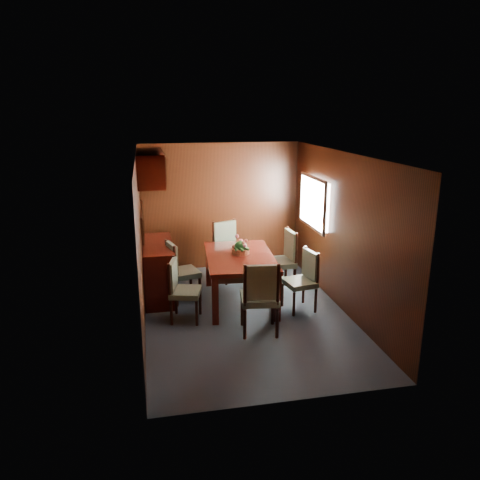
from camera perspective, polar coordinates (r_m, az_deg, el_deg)
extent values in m
plane|color=#323C44|center=(7.21, 0.66, -8.94)|extent=(4.50, 4.50, 0.00)
cube|color=black|center=(6.65, -12.04, -0.42)|extent=(0.02, 4.50, 2.40)
cube|color=black|center=(7.25, 12.37, 0.91)|extent=(0.02, 4.50, 2.40)
cube|color=black|center=(8.94, -2.36, 4.09)|extent=(3.00, 0.02, 2.40)
cube|color=black|center=(4.74, 6.50, -6.93)|extent=(3.00, 0.02, 2.40)
cube|color=black|center=(6.57, 0.73, 10.41)|extent=(3.00, 4.50, 0.02)
cube|color=white|center=(8.18, 9.27, 4.56)|extent=(0.14, 1.10, 0.80)
cube|color=#B2B2B7|center=(8.15, 8.81, 4.55)|extent=(0.04, 1.20, 0.90)
cube|color=black|center=(7.60, -11.84, 2.25)|extent=(0.03, 1.36, 0.41)
cube|color=silver|center=(7.60, -11.71, 2.26)|extent=(0.01, 1.30, 0.35)
cube|color=black|center=(7.45, -10.89, 8.69)|extent=(0.40, 1.40, 0.50)
cube|color=black|center=(7.83, -9.89, -3.57)|extent=(0.48, 1.40, 0.90)
cube|color=black|center=(6.75, -3.05, -7.43)|extent=(0.10, 0.10, 0.72)
cube|color=black|center=(6.86, 4.57, -7.04)|extent=(0.10, 0.10, 0.72)
cube|color=black|center=(8.17, -3.85, -3.19)|extent=(0.10, 0.10, 0.72)
cube|color=black|center=(8.27, 2.44, -2.94)|extent=(0.10, 0.10, 0.72)
cube|color=black|center=(7.39, -0.02, -2.73)|extent=(1.03, 1.61, 0.10)
cube|color=black|center=(7.36, -0.02, -2.12)|extent=(1.16, 1.74, 0.06)
cylinder|color=black|center=(7.19, -7.79, -7.52)|extent=(0.04, 0.04, 0.37)
cylinder|color=black|center=(6.85, -8.37, -8.79)|extent=(0.04, 0.04, 0.37)
cylinder|color=black|center=(7.14, -4.89, -7.62)|extent=(0.04, 0.04, 0.37)
cylinder|color=black|center=(6.79, -5.31, -8.91)|extent=(0.04, 0.04, 0.37)
cube|color=#58664E|center=(6.89, -6.65, -6.34)|extent=(0.52, 0.53, 0.08)
cylinder|color=black|center=(7.01, -8.02, -3.81)|extent=(0.04, 0.04, 0.50)
cylinder|color=black|center=(6.66, -8.62, -4.92)|extent=(0.04, 0.04, 0.50)
cube|color=#58664E|center=(6.83, -8.16, -4.20)|extent=(0.15, 0.41, 0.42)
cylinder|color=black|center=(7.81, -8.70, -5.53)|extent=(0.05, 0.05, 0.40)
cylinder|color=black|center=(7.45, -7.71, -6.58)|extent=(0.05, 0.05, 0.40)
cylinder|color=black|center=(7.93, -6.02, -5.10)|extent=(0.05, 0.05, 0.40)
cylinder|color=black|center=(7.57, -4.91, -6.11)|extent=(0.05, 0.05, 0.40)
cube|color=#58664E|center=(7.59, -6.90, -3.98)|extent=(0.56, 0.57, 0.08)
cylinder|color=black|center=(7.63, -8.94, -1.84)|extent=(0.05, 0.05, 0.53)
cylinder|color=black|center=(7.26, -7.94, -2.73)|extent=(0.05, 0.05, 0.53)
cube|color=#58664E|center=(7.44, -8.31, -2.11)|extent=(0.17, 0.43, 0.45)
cylinder|color=black|center=(7.27, 9.21, -7.31)|extent=(0.04, 0.04, 0.38)
cylinder|color=black|center=(7.58, 7.73, -6.25)|extent=(0.04, 0.04, 0.38)
cylinder|color=black|center=(7.10, 6.59, -7.78)|extent=(0.04, 0.04, 0.38)
cylinder|color=black|center=(7.42, 5.19, -6.67)|extent=(0.04, 0.04, 0.38)
cube|color=#58664E|center=(7.24, 7.25, -5.17)|extent=(0.50, 0.51, 0.08)
cylinder|color=black|center=(7.09, 9.46, -3.56)|extent=(0.04, 0.04, 0.51)
cylinder|color=black|center=(7.41, 7.94, -2.63)|extent=(0.04, 0.04, 0.51)
cube|color=#58664E|center=(7.23, 8.55, -2.96)|extent=(0.13, 0.41, 0.43)
cylinder|color=black|center=(7.93, 6.66, -5.01)|extent=(0.05, 0.05, 0.42)
cylinder|color=black|center=(8.31, 5.60, -3.98)|extent=(0.05, 0.05, 0.42)
cylinder|color=black|center=(7.80, 3.82, -5.30)|extent=(0.05, 0.05, 0.42)
cylinder|color=black|center=(8.19, 2.87, -4.24)|extent=(0.05, 0.05, 0.42)
cube|color=#58664E|center=(7.96, 4.78, -2.75)|extent=(0.50, 0.52, 0.09)
cylinder|color=black|center=(7.75, 6.87, -1.14)|extent=(0.05, 0.05, 0.56)
cylinder|color=black|center=(8.14, 5.77, -0.27)|extent=(0.05, 0.05, 0.56)
cube|color=#58664E|center=(7.93, 6.17, -0.55)|extent=(0.09, 0.46, 0.48)
cylinder|color=black|center=(6.39, 0.58, -10.25)|extent=(0.05, 0.05, 0.43)
cylinder|color=black|center=(6.44, 4.55, -10.08)|extent=(0.05, 0.05, 0.43)
cylinder|color=black|center=(6.76, 0.28, -8.69)|extent=(0.05, 0.05, 0.43)
cylinder|color=black|center=(6.81, 4.01, -8.55)|extent=(0.05, 0.05, 0.43)
cube|color=#58664E|center=(6.48, 2.38, -7.14)|extent=(0.56, 0.54, 0.09)
cylinder|color=black|center=(6.15, 0.61, -5.55)|extent=(0.05, 0.05, 0.57)
cylinder|color=black|center=(6.20, 4.68, -5.42)|extent=(0.05, 0.05, 0.57)
cube|color=#58664E|center=(6.18, 2.63, -5.23)|extent=(0.47, 0.12, 0.48)
cylinder|color=black|center=(8.79, -0.68, -2.77)|extent=(0.05, 0.05, 0.43)
cylinder|color=black|center=(8.58, -3.14, -3.28)|extent=(0.05, 0.05, 0.43)
cylinder|color=black|center=(8.47, 0.85, -3.52)|extent=(0.05, 0.05, 0.43)
cylinder|color=black|center=(8.24, -1.68, -4.08)|extent=(0.05, 0.05, 0.43)
cube|color=#58664E|center=(8.43, -1.17, -1.61)|extent=(0.65, 0.63, 0.09)
cylinder|color=black|center=(8.64, -0.73, 0.79)|extent=(0.05, 0.05, 0.57)
cylinder|color=black|center=(8.42, -3.23, 0.36)|extent=(0.05, 0.05, 0.57)
cube|color=#58664E|center=(8.50, -1.89, 0.69)|extent=(0.45, 0.23, 0.48)
cylinder|color=#A75833|center=(7.42, 0.07, -1.37)|extent=(0.28, 0.28, 0.09)
sphere|color=#1A4617|center=(7.40, 0.07, -0.90)|extent=(0.21, 0.21, 0.21)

